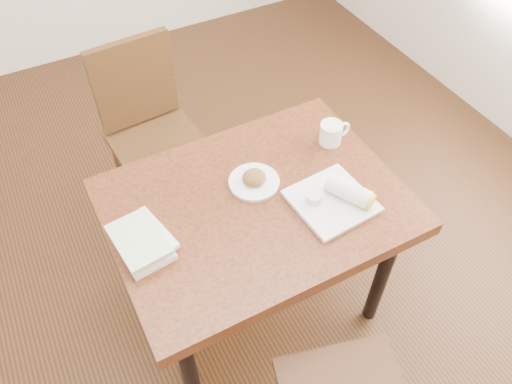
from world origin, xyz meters
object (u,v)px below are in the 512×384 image
table (256,216)px  coffee_mug (332,133)px  plate_scone (254,180)px  book_stack (142,241)px  plate_burrito (337,198)px  chair_far (150,124)px

table → coffee_mug: bearing=18.5°
table → coffee_mug: 0.47m
plate_scone → book_stack: bearing=-170.6°
plate_burrito → book_stack: (-0.70, 0.15, 0.00)m
table → book_stack: book_stack is taller
book_stack → plate_burrito: bearing=-12.1°
chair_far → plate_scone: 0.81m
plate_scone → book_stack: 0.48m
book_stack → plate_scone: bearing=9.4°
coffee_mug → plate_burrito: 0.34m
table → plate_burrito: 0.32m
coffee_mug → book_stack: bearing=-170.7°
plate_burrito → table: bearing=150.1°
table → coffee_mug: coffee_mug is taller
table → chair_far: size_ratio=1.14×
plate_burrito → book_stack: size_ratio=1.12×
chair_far → book_stack: chair_far is taller
plate_burrito → plate_scone: bearing=134.5°
table → plate_scone: size_ratio=5.54×
chair_far → book_stack: bearing=-109.2°
table → chair_far: bearing=100.2°
plate_scone → coffee_mug: (0.39, 0.06, 0.03)m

